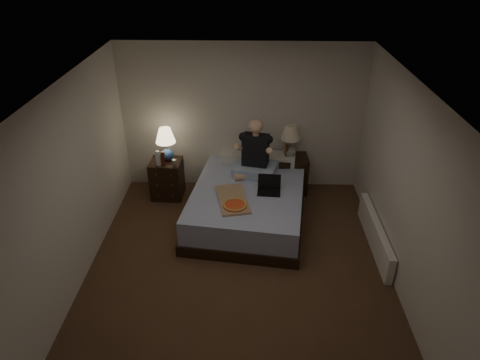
{
  "coord_description": "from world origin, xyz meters",
  "views": [
    {
      "loc": [
        0.14,
        -4.38,
        3.91
      ],
      "look_at": [
        0.0,
        0.9,
        0.85
      ],
      "focal_mm": 32.0,
      "sensor_mm": 36.0,
      "label": 1
    }
  ],
  "objects_px": {
    "nightstand_right": "(292,174)",
    "soda_can": "(174,162)",
    "beer_bottle_left": "(163,158)",
    "lamp_left": "(166,144)",
    "person": "(255,149)",
    "radiator": "(375,234)",
    "nightstand_left": "(167,179)",
    "laptop": "(269,186)",
    "lamp_right": "(290,141)",
    "bed": "(248,202)",
    "water_bottle": "(158,158)",
    "beer_bottle_right": "(287,152)",
    "pizza_box": "(235,206)"
  },
  "relations": [
    {
      "from": "beer_bottle_left",
      "to": "person",
      "type": "xyz_separation_m",
      "value": [
        1.47,
        -0.1,
        0.24
      ]
    },
    {
      "from": "bed",
      "to": "laptop",
      "type": "distance_m",
      "value": 0.52
    },
    {
      "from": "lamp_right",
      "to": "bed",
      "type": "bearing_deg",
      "value": -128.74
    },
    {
      "from": "nightstand_right",
      "to": "person",
      "type": "bearing_deg",
      "value": -147.97
    },
    {
      "from": "water_bottle",
      "to": "soda_can",
      "type": "xyz_separation_m",
      "value": [
        0.26,
        0.0,
        -0.07
      ]
    },
    {
      "from": "nightstand_right",
      "to": "water_bottle",
      "type": "xyz_separation_m",
      "value": [
        -2.2,
        -0.37,
        0.46
      ]
    },
    {
      "from": "pizza_box",
      "to": "radiator",
      "type": "distance_m",
      "value": 2.04
    },
    {
      "from": "nightstand_right",
      "to": "nightstand_left",
      "type": "bearing_deg",
      "value": -175.98
    },
    {
      "from": "bed",
      "to": "beer_bottle_left",
      "type": "xyz_separation_m",
      "value": [
        -1.38,
        0.5,
        0.5
      ]
    },
    {
      "from": "bed",
      "to": "radiator",
      "type": "relative_size",
      "value": 1.37
    },
    {
      "from": "soda_can",
      "to": "person",
      "type": "relative_size",
      "value": 0.11
    },
    {
      "from": "soda_can",
      "to": "nightstand_left",
      "type": "bearing_deg",
      "value": 142.26
    },
    {
      "from": "soda_can",
      "to": "lamp_left",
      "type": "bearing_deg",
      "value": 127.1
    },
    {
      "from": "bed",
      "to": "water_bottle",
      "type": "distance_m",
      "value": 1.62
    },
    {
      "from": "nightstand_left",
      "to": "soda_can",
      "type": "xyz_separation_m",
      "value": [
        0.17,
        -0.13,
        0.38
      ]
    },
    {
      "from": "laptop",
      "to": "radiator",
      "type": "height_order",
      "value": "laptop"
    },
    {
      "from": "lamp_right",
      "to": "radiator",
      "type": "bearing_deg",
      "value": -53.44
    },
    {
      "from": "nightstand_right",
      "to": "soda_can",
      "type": "bearing_deg",
      "value": -171.66
    },
    {
      "from": "nightstand_left",
      "to": "bed",
      "type": "bearing_deg",
      "value": -21.27
    },
    {
      "from": "beer_bottle_right",
      "to": "laptop",
      "type": "bearing_deg",
      "value": -108.93
    },
    {
      "from": "nightstand_left",
      "to": "laptop",
      "type": "distance_m",
      "value": 1.87
    },
    {
      "from": "nightstand_left",
      "to": "water_bottle",
      "type": "distance_m",
      "value": 0.48
    },
    {
      "from": "beer_bottle_left",
      "to": "lamp_left",
      "type": "bearing_deg",
      "value": 79.25
    },
    {
      "from": "person",
      "to": "laptop",
      "type": "xyz_separation_m",
      "value": [
        0.21,
        -0.54,
        -0.35
      ]
    },
    {
      "from": "beer_bottle_right",
      "to": "water_bottle",
      "type": "bearing_deg",
      "value": -171.35
    },
    {
      "from": "bed",
      "to": "laptop",
      "type": "height_order",
      "value": "laptop"
    },
    {
      "from": "water_bottle",
      "to": "beer_bottle_right",
      "type": "distance_m",
      "value": 2.11
    },
    {
      "from": "soda_can",
      "to": "radiator",
      "type": "relative_size",
      "value": 0.06
    },
    {
      "from": "lamp_left",
      "to": "person",
      "type": "bearing_deg",
      "value": -10.57
    },
    {
      "from": "beer_bottle_right",
      "to": "pizza_box",
      "type": "height_order",
      "value": "beer_bottle_right"
    },
    {
      "from": "pizza_box",
      "to": "laptop",
      "type": "bearing_deg",
      "value": 28.81
    },
    {
      "from": "person",
      "to": "laptop",
      "type": "distance_m",
      "value": 0.68
    },
    {
      "from": "lamp_left",
      "to": "water_bottle",
      "type": "xyz_separation_m",
      "value": [
        -0.11,
        -0.2,
        -0.16
      ]
    },
    {
      "from": "lamp_right",
      "to": "person",
      "type": "height_order",
      "value": "person"
    },
    {
      "from": "nightstand_left",
      "to": "lamp_right",
      "type": "height_order",
      "value": "lamp_right"
    },
    {
      "from": "beer_bottle_right",
      "to": "person",
      "type": "xyz_separation_m",
      "value": [
        -0.53,
        -0.39,
        0.24
      ]
    },
    {
      "from": "beer_bottle_right",
      "to": "laptop",
      "type": "height_order",
      "value": "beer_bottle_right"
    },
    {
      "from": "beer_bottle_left",
      "to": "laptop",
      "type": "relative_size",
      "value": 0.68
    },
    {
      "from": "beer_bottle_right",
      "to": "lamp_right",
      "type": "bearing_deg",
      "value": 47.03
    },
    {
      "from": "nightstand_right",
      "to": "person",
      "type": "xyz_separation_m",
      "value": [
        -0.65,
        -0.44,
        0.68
      ]
    },
    {
      "from": "lamp_left",
      "to": "radiator",
      "type": "distance_m",
      "value": 3.51
    },
    {
      "from": "nightstand_right",
      "to": "pizza_box",
      "type": "bearing_deg",
      "value": -125.64
    },
    {
      "from": "lamp_left",
      "to": "person",
      "type": "xyz_separation_m",
      "value": [
        1.44,
        -0.27,
        0.07
      ]
    },
    {
      "from": "nightstand_left",
      "to": "beer_bottle_right",
      "type": "height_order",
      "value": "beer_bottle_right"
    },
    {
      "from": "radiator",
      "to": "nightstand_left",
      "type": "bearing_deg",
      "value": 158.06
    },
    {
      "from": "water_bottle",
      "to": "radiator",
      "type": "distance_m",
      "value": 3.51
    },
    {
      "from": "nightstand_right",
      "to": "soda_can",
      "type": "height_order",
      "value": "soda_can"
    },
    {
      "from": "lamp_right",
      "to": "person",
      "type": "distance_m",
      "value": 0.74
    },
    {
      "from": "bed",
      "to": "soda_can",
      "type": "height_order",
      "value": "soda_can"
    },
    {
      "from": "lamp_right",
      "to": "laptop",
      "type": "bearing_deg",
      "value": -110.72
    }
  ]
}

